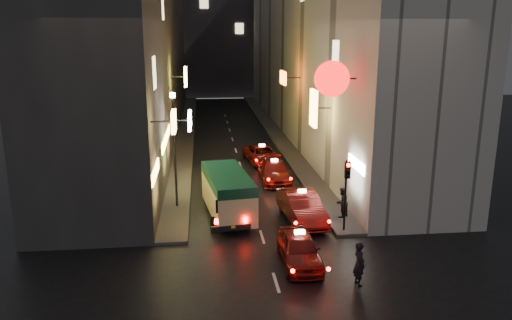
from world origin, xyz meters
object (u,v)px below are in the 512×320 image
object	(u,v)px
minibus	(227,189)
traffic_light	(347,180)
taxi_near	(299,246)
lamp_post	(174,142)
pedestrian_crossing	(359,261)

from	to	relation	value
minibus	traffic_light	xyz separation A→B (m)	(5.48, -2.86, 1.17)
taxi_near	traffic_light	distance (m)	4.47
taxi_near	lamp_post	bearing A→B (deg)	125.98
traffic_light	taxi_near	bearing A→B (deg)	-133.76
traffic_light	pedestrian_crossing	bearing A→B (deg)	-100.02
taxi_near	traffic_light	world-z (taller)	traffic_light
taxi_near	minibus	bearing A→B (deg)	114.89
taxi_near	traffic_light	bearing A→B (deg)	46.24
pedestrian_crossing	minibus	bearing A→B (deg)	21.01
minibus	lamp_post	bearing A→B (deg)	148.54
minibus	pedestrian_crossing	bearing A→B (deg)	-59.54
taxi_near	pedestrian_crossing	size ratio (longest dim) A/B	2.45
minibus	lamp_post	distance (m)	3.88
minibus	traffic_light	distance (m)	6.29
minibus	lamp_post	world-z (taller)	lamp_post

